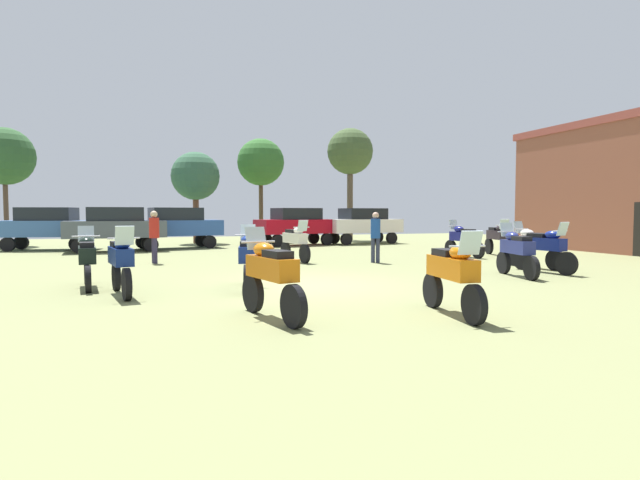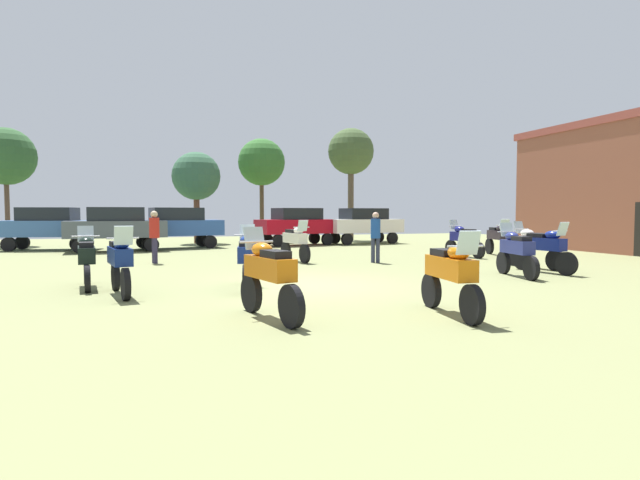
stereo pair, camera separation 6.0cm
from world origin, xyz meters
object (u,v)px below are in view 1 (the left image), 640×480
at_px(person_2, 375,233).
at_px(motorcycle_13, 534,245).
at_px(tree_4, 350,153).
at_px(motorcycle_2, 87,258).
at_px(tree_2, 261,163).
at_px(car_3, 176,225).
at_px(car_4, 48,225).
at_px(tree_3, 195,177).
at_px(car_2, 363,223).
at_px(motorcycle_11, 545,248).
at_px(motorcycle_10, 453,274).
at_px(motorcycle_5, 121,261).
at_px(tree_5, 4,157).
at_px(motorcycle_7, 517,251).
at_px(motorcycle_6, 463,239).
at_px(motorcycle_12, 295,241).
at_px(car_1, 115,226).
at_px(motorcycle_4, 271,275).
at_px(motorcycle_3, 248,257).
at_px(person_1, 154,233).
at_px(motorcycle_1, 497,238).
at_px(car_5, 296,224).

bearing_deg(person_2, motorcycle_13, -14.18).
height_order(motorcycle_13, tree_4, tree_4).
xyz_separation_m(motorcycle_2, tree_2, (7.77, 18.05, 4.13)).
distance_m(car_3, car_4, 5.81).
relative_size(tree_3, tree_4, 0.73).
xyz_separation_m(car_2, tree_2, (-4.93, 4.48, 3.66)).
bearing_deg(motorcycle_11, tree_3, -73.22).
relative_size(motorcycle_11, car_2, 0.48).
distance_m(person_2, tree_2, 15.21).
distance_m(motorcycle_10, motorcycle_11, 7.55).
distance_m(motorcycle_5, person_2, 9.37).
relative_size(motorcycle_5, tree_5, 0.34).
bearing_deg(motorcycle_7, tree_3, 121.58).
bearing_deg(person_2, motorcycle_6, 37.98).
bearing_deg(motorcycle_7, tree_2, 109.54).
xyz_separation_m(motorcycle_12, tree_2, (1.48, 13.42, 4.10)).
bearing_deg(car_1, motorcycle_4, -172.90).
xyz_separation_m(tree_2, tree_5, (-13.77, -0.18, -0.12)).
relative_size(car_1, tree_3, 0.85).
xyz_separation_m(car_1, tree_4, (13.63, 5.76, 4.41)).
xyz_separation_m(motorcycle_3, car_4, (-6.81, 14.96, 0.45)).
xyz_separation_m(motorcycle_2, tree_5, (-5.99, 17.87, 4.01)).
xyz_separation_m(car_3, tree_3, (1.27, 4.06, 2.65)).
bearing_deg(motorcycle_5, motorcycle_4, 115.59).
bearing_deg(person_1, motorcycle_1, 68.59).
distance_m(car_2, tree_2, 7.61).
bearing_deg(tree_2, tree_4, -5.99).
xyz_separation_m(motorcycle_3, car_5, (5.22, 14.69, 0.45)).
xyz_separation_m(car_3, car_4, (-5.77, 0.74, 0.00)).
height_order(car_4, tree_4, tree_4).
relative_size(motorcycle_13, person_1, 1.21).
distance_m(motorcycle_2, motorcycle_7, 11.00).
distance_m(car_4, tree_4, 17.70).
distance_m(motorcycle_7, motorcycle_12, 7.62).
height_order(motorcycle_5, car_1, car_1).
height_order(motorcycle_5, car_5, car_5).
height_order(car_2, tree_4, tree_4).
bearing_deg(motorcycle_11, car_5, -84.77).
relative_size(motorcycle_11, car_3, 0.48).
bearing_deg(tree_4, person_1, -135.05).
xyz_separation_m(motorcycle_3, tree_2, (4.23, 19.34, 4.11)).
height_order(motorcycle_2, tree_5, tree_5).
relative_size(motorcycle_7, tree_3, 0.40).
xyz_separation_m(car_4, person_2, (12.14, -10.30, -0.13)).
bearing_deg(motorcycle_6, motorcycle_13, -99.22).
xyz_separation_m(motorcycle_10, motorcycle_13, (6.57, 5.63, 0.00)).
bearing_deg(motorcycle_3, tree_2, 89.16).
height_order(motorcycle_7, tree_2, tree_2).
height_order(motorcycle_13, person_2, person_2).
distance_m(tree_2, tree_3, 4.27).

